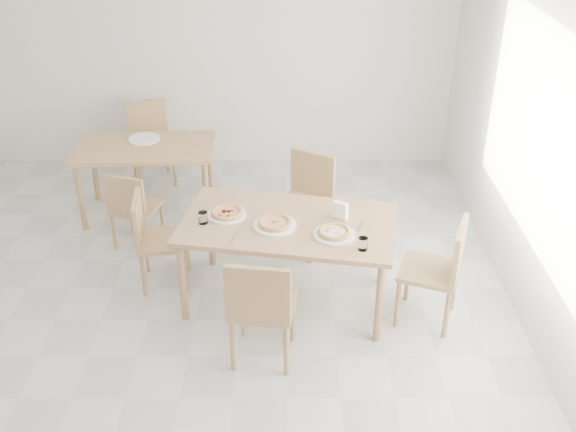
{
  "coord_description": "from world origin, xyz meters",
  "views": [
    {
      "loc": [
        1.13,
        -3.89,
        3.41
      ],
      "look_at": [
        1.13,
        0.72,
        0.8
      ],
      "focal_mm": 42.0,
      "sensor_mm": 36.0,
      "label": 1
    }
  ],
  "objects_px": {
    "chair_west": "(153,234)",
    "second_table": "(145,155)",
    "tumbler_a": "(363,244)",
    "pizza_pepperoni": "(227,212)",
    "pizza_mushroom": "(334,232)",
    "chair_east": "(441,266)",
    "napkin_holder": "(340,211)",
    "plate_margherita": "(275,225)",
    "plate_mushroom": "(334,234)",
    "plate_empty": "(144,139)",
    "chair_back_n": "(150,136)",
    "pizza_margherita": "(275,223)",
    "tumbler_b": "(203,218)",
    "chair_south": "(261,304)",
    "chair_north": "(307,195)",
    "chair_back_s": "(132,205)",
    "main_table": "(288,230)"
  },
  "relations": [
    {
      "from": "tumbler_b",
      "to": "plate_empty",
      "type": "relative_size",
      "value": 0.31
    },
    {
      "from": "chair_east",
      "to": "napkin_holder",
      "type": "xyz_separation_m",
      "value": [
        -0.77,
        0.34,
        0.3
      ]
    },
    {
      "from": "chair_east",
      "to": "second_table",
      "type": "distance_m",
      "value": 3.16
    },
    {
      "from": "chair_east",
      "to": "pizza_mushroom",
      "type": "relative_size",
      "value": 2.77
    },
    {
      "from": "tumbler_a",
      "to": "pizza_pepperoni",
      "type": "bearing_deg",
      "value": 153.97
    },
    {
      "from": "chair_east",
      "to": "chair_back_n",
      "type": "distance_m",
      "value": 3.74
    },
    {
      "from": "plate_mushroom",
      "to": "tumbler_a",
      "type": "bearing_deg",
      "value": -45.18
    },
    {
      "from": "chair_south",
      "to": "plate_mushroom",
      "type": "height_order",
      "value": "chair_south"
    },
    {
      "from": "main_table",
      "to": "plate_margherita",
      "type": "height_order",
      "value": "plate_margherita"
    },
    {
      "from": "pizza_margherita",
      "to": "pizza_pepperoni",
      "type": "height_order",
      "value": "same"
    },
    {
      "from": "pizza_margherita",
      "to": "tumbler_b",
      "type": "relative_size",
      "value": 3.29
    },
    {
      "from": "main_table",
      "to": "second_table",
      "type": "relative_size",
      "value": 1.31
    },
    {
      "from": "chair_south",
      "to": "tumbler_a",
      "type": "height_order",
      "value": "chair_south"
    },
    {
      "from": "napkin_holder",
      "to": "tumbler_b",
      "type": "bearing_deg",
      "value": -144.59
    },
    {
      "from": "main_table",
      "to": "chair_back_s",
      "type": "relative_size",
      "value": 2.31
    },
    {
      "from": "pizza_pepperoni",
      "to": "chair_back_n",
      "type": "relative_size",
      "value": 0.31
    },
    {
      "from": "chair_north",
      "to": "napkin_holder",
      "type": "distance_m",
      "value": 0.92
    },
    {
      "from": "pizza_pepperoni",
      "to": "tumbler_a",
      "type": "relative_size",
      "value": 2.86
    },
    {
      "from": "pizza_margherita",
      "to": "pizza_pepperoni",
      "type": "relative_size",
      "value": 1.16
    },
    {
      "from": "plate_margherita",
      "to": "chair_back_s",
      "type": "relative_size",
      "value": 0.43
    },
    {
      "from": "plate_mushroom",
      "to": "second_table",
      "type": "relative_size",
      "value": 0.23
    },
    {
      "from": "second_table",
      "to": "napkin_holder",
      "type": "bearing_deg",
      "value": -40.56
    },
    {
      "from": "chair_east",
      "to": "pizza_pepperoni",
      "type": "xyz_separation_m",
      "value": [
        -1.68,
        0.38,
        0.26
      ]
    },
    {
      "from": "pizza_mushroom",
      "to": "plate_margherita",
      "type": "bearing_deg",
      "value": 163.05
    },
    {
      "from": "tumbler_b",
      "to": "napkin_holder",
      "type": "height_order",
      "value": "napkin_holder"
    },
    {
      "from": "pizza_mushroom",
      "to": "second_table",
      "type": "xyz_separation_m",
      "value": [
        -1.77,
        1.71,
        -0.13
      ]
    },
    {
      "from": "chair_east",
      "to": "tumbler_b",
      "type": "relative_size",
      "value": 9.16
    },
    {
      "from": "chair_east",
      "to": "plate_mushroom",
      "type": "bearing_deg",
      "value": -74.34
    },
    {
      "from": "chair_south",
      "to": "chair_north",
      "type": "relative_size",
      "value": 1.02
    },
    {
      "from": "chair_south",
      "to": "tumbler_a",
      "type": "bearing_deg",
      "value": -145.17
    },
    {
      "from": "chair_back_s",
      "to": "second_table",
      "type": "bearing_deg",
      "value": -74.98
    },
    {
      "from": "chair_back_n",
      "to": "plate_empty",
      "type": "distance_m",
      "value": 0.69
    },
    {
      "from": "plate_empty",
      "to": "main_table",
      "type": "bearing_deg",
      "value": -48.92
    },
    {
      "from": "chair_east",
      "to": "chair_back_n",
      "type": "xyz_separation_m",
      "value": [
        -2.71,
        2.58,
        -0.0
      ]
    },
    {
      "from": "chair_west",
      "to": "pizza_mushroom",
      "type": "height_order",
      "value": "chair_west"
    },
    {
      "from": "napkin_holder",
      "to": "chair_back_n",
      "type": "bearing_deg",
      "value": 162.29
    },
    {
      "from": "chair_west",
      "to": "chair_east",
      "type": "relative_size",
      "value": 0.94
    },
    {
      "from": "pizza_mushroom",
      "to": "napkin_holder",
      "type": "xyz_separation_m",
      "value": [
        0.06,
        0.26,
        0.04
      ]
    },
    {
      "from": "chair_west",
      "to": "plate_margherita",
      "type": "distance_m",
      "value": 1.11
    },
    {
      "from": "chair_north",
      "to": "pizza_mushroom",
      "type": "relative_size",
      "value": 2.78
    },
    {
      "from": "chair_west",
      "to": "second_table",
      "type": "bearing_deg",
      "value": 6.59
    },
    {
      "from": "chair_north",
      "to": "chair_east",
      "type": "xyz_separation_m",
      "value": [
        1.01,
        -1.18,
        -0.0
      ]
    },
    {
      "from": "plate_mushroom",
      "to": "plate_empty",
      "type": "distance_m",
      "value": 2.59
    },
    {
      "from": "chair_south",
      "to": "napkin_holder",
      "type": "xyz_separation_m",
      "value": [
        0.61,
        0.84,
        0.29
      ]
    },
    {
      "from": "pizza_margherita",
      "to": "chair_back_s",
      "type": "distance_m",
      "value": 1.63
    },
    {
      "from": "plate_margherita",
      "to": "second_table",
      "type": "relative_size",
      "value": 0.25
    },
    {
      "from": "chair_south",
      "to": "plate_margherita",
      "type": "relative_size",
      "value": 2.68
    },
    {
      "from": "tumbler_b",
      "to": "plate_mushroom",
      "type": "bearing_deg",
      "value": -10.5
    },
    {
      "from": "pizza_pepperoni",
      "to": "chair_north",
      "type": "bearing_deg",
      "value": 50.09
    },
    {
      "from": "chair_west",
      "to": "pizza_mushroom",
      "type": "relative_size",
      "value": 2.61
    }
  ]
}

